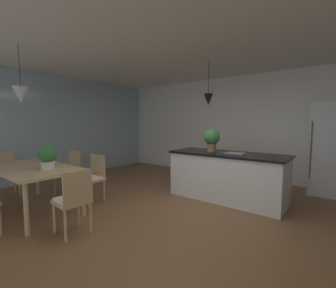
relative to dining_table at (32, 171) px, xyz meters
name	(u,v)px	position (x,y,z in m)	size (l,w,h in m)	color
ground_plane	(176,219)	(2.05, 1.24, -0.70)	(10.00, 8.40, 0.04)	brown
ceiling_slab	(177,33)	(2.05, 1.24, 2.08)	(10.00, 8.40, 0.12)	white
wall_back_kitchen	(250,127)	(2.05, 4.50, 0.67)	(10.00, 0.12, 2.70)	white
window_wall_left_glazing	(50,127)	(-2.01, 1.24, 0.67)	(0.06, 8.40, 2.70)	#9EB7C6
dining_table	(32,171)	(0.00, 0.00, 0.00)	(1.85, 0.98, 0.74)	tan
chair_kitchen_end	(74,199)	(1.30, 0.00, -0.21)	(0.43, 0.43, 0.87)	tan
chair_window_end	(6,172)	(-1.30, 0.00, -0.21)	(0.42, 0.42, 0.87)	tan
chair_far_right	(92,177)	(0.41, 0.86, -0.21)	(0.43, 0.43, 0.87)	tan
chair_far_left	(69,171)	(-0.42, 0.86, -0.21)	(0.43, 0.43, 0.87)	tan
kitchen_island	(227,176)	(2.29, 2.56, -0.22)	(2.17, 0.86, 0.91)	silver
refrigerator	(330,149)	(3.82, 4.10, 0.26)	(0.68, 0.67, 1.88)	silver
pendant_over_table	(21,95)	(-0.01, -0.09, 1.23)	(0.24, 0.24, 0.92)	black
pendant_over_island_main	(208,99)	(1.87, 2.56, 1.25)	(0.17, 0.17, 0.89)	black
potted_plant_on_island	(212,138)	(1.96, 2.56, 0.48)	(0.32, 0.32, 0.45)	#8C664C
potted_plant_on_table	(47,156)	(0.36, 0.10, 0.27)	(0.27, 0.27, 0.37)	beige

